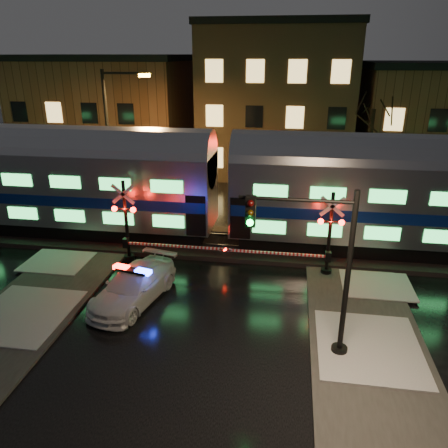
{
  "coord_description": "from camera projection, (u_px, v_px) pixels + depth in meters",
  "views": [
    {
      "loc": [
        3.47,
        -16.13,
        9.59
      ],
      "look_at": [
        0.58,
        2.5,
        2.2
      ],
      "focal_mm": 35.0,
      "sensor_mm": 36.0,
      "label": 1
    }
  ],
  "objects": [
    {
      "name": "ground",
      "position": [
        202.0,
        291.0,
        18.83
      ],
      "size": [
        120.0,
        120.0,
        0.0
      ],
      "primitive_type": "plane",
      "color": "black",
      "rests_on": "ground"
    },
    {
      "name": "ballast",
      "position": [
        221.0,
        243.0,
        23.39
      ],
      "size": [
        90.0,
        4.2,
        0.24
      ],
      "primitive_type": "cube",
      "color": "black",
      "rests_on": "ground"
    },
    {
      "name": "sidewalk_right",
      "position": [
        384.0,
        414.0,
        12.36
      ],
      "size": [
        4.0,
        20.0,
        0.12
      ],
      "primitive_type": "cube",
      "color": "#2D2D2D",
      "rests_on": "ground"
    },
    {
      "name": "building_left",
      "position": [
        108.0,
        114.0,
        39.29
      ],
      "size": [
        14.0,
        10.0,
        9.0
      ],
      "primitive_type": "cube",
      "color": "brown",
      "rests_on": "ground"
    },
    {
      "name": "building_mid",
      "position": [
        277.0,
        102.0,
        37.15
      ],
      "size": [
        12.0,
        11.0,
        11.5
      ],
      "primitive_type": "cube",
      "color": "brown",
      "rests_on": "ground"
    },
    {
      "name": "building_right",
      "position": [
        436.0,
        124.0,
        35.38
      ],
      "size": [
        12.0,
        10.0,
        8.5
      ],
      "primitive_type": "cube",
      "color": "brown",
      "rests_on": "ground"
    },
    {
      "name": "train",
      "position": [
        223.0,
        184.0,
        22.18
      ],
      "size": [
        51.0,
        3.12,
        5.92
      ],
      "color": "black",
      "rests_on": "ballast"
    },
    {
      "name": "police_car",
      "position": [
        134.0,
        286.0,
        17.87
      ],
      "size": [
        2.95,
        5.06,
        1.54
      ],
      "rotation": [
        0.0,
        0.0,
        -0.23
      ],
      "color": "silver",
      "rests_on": "ground"
    },
    {
      "name": "crossing_signal_right",
      "position": [
        321.0,
        243.0,
        19.63
      ],
      "size": [
        5.63,
        0.65,
        3.99
      ],
      "color": "black",
      "rests_on": "ground"
    },
    {
      "name": "crossing_signal_left",
      "position": [
        133.0,
        230.0,
        20.88
      ],
      "size": [
        5.79,
        0.66,
        4.1
      ],
      "color": "black",
      "rests_on": "ground"
    },
    {
      "name": "traffic_light",
      "position": [
        319.0,
        272.0,
        13.88
      ],
      "size": [
        3.78,
        0.69,
        5.85
      ],
      "rotation": [
        0.0,
        0.0,
        0.03
      ],
      "color": "black",
      "rests_on": "ground"
    },
    {
      "name": "streetlight",
      "position": [
        113.0,
        134.0,
        26.31
      ],
      "size": [
        2.93,
        0.31,
        8.76
      ],
      "color": "black",
      "rests_on": "ground"
    }
  ]
}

